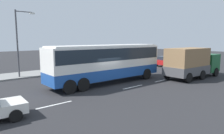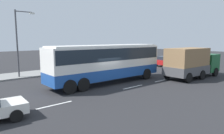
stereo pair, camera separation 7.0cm
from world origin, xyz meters
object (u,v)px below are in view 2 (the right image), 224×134
object	(u,v)px
pedestrian_near_curb	(74,61)
street_lamp	(19,38)
car_red_compact	(166,61)
coach_bus	(107,60)
cargo_truck	(192,62)

from	to	relation	value
pedestrian_near_curb	street_lamp	world-z (taller)	street_lamp
pedestrian_near_curb	car_red_compact	bearing A→B (deg)	94.75
car_red_compact	pedestrian_near_curb	world-z (taller)	pedestrian_near_curb
pedestrian_near_curb	street_lamp	xyz separation A→B (m)	(-7.34, -1.37, 3.00)
coach_bus	pedestrian_near_curb	distance (m)	9.68
street_lamp	pedestrian_near_curb	bearing A→B (deg)	10.54
coach_bus	car_red_compact	size ratio (longest dim) A/B	2.81
coach_bus	pedestrian_near_curb	size ratio (longest dim) A/B	6.57
car_red_compact	street_lamp	size ratio (longest dim) A/B	0.60
cargo_truck	street_lamp	size ratio (longest dim) A/B	1.05
pedestrian_near_curb	street_lamp	size ratio (longest dim) A/B	0.26
coach_bus	cargo_truck	world-z (taller)	coach_bus
street_lamp	cargo_truck	bearing A→B (deg)	-41.55
pedestrian_near_curb	coach_bus	bearing A→B (deg)	17.80
cargo_truck	street_lamp	world-z (taller)	street_lamp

